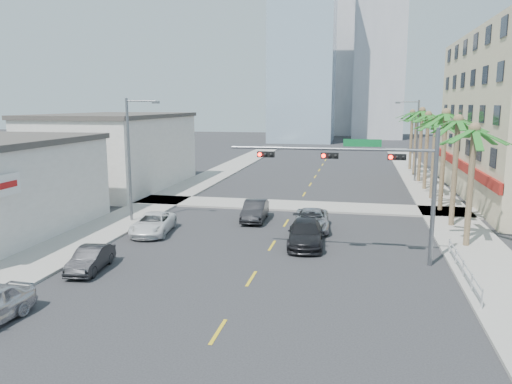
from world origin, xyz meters
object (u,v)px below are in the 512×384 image
traffic_signal_mast (372,171)px  car_lane_left (255,211)px  car_lane_right (305,234)px  car_parked_far (153,224)px  car_lane_center (312,220)px  car_parked_mid (91,259)px

traffic_signal_mast → car_lane_left: size_ratio=2.46×
car_lane_right → car_parked_far: bearing=170.9°
car_parked_far → car_lane_center: car_lane_center is taller
car_lane_center → car_parked_far: bearing=-167.3°
car_parked_mid → car_lane_left: 14.21m
traffic_signal_mast → car_parked_mid: traffic_signal_mast is taller
car_lane_center → car_lane_right: (0.00, -3.96, 0.06)m
car_parked_mid → car_lane_left: car_lane_left is taller
car_lane_left → car_lane_center: car_lane_left is taller
car_lane_left → car_lane_right: 7.35m
traffic_signal_mast → car_lane_center: traffic_signal_mast is taller
car_parked_mid → car_lane_right: (10.48, 6.96, 0.13)m
traffic_signal_mast → car_parked_far: bearing=166.8°
car_parked_mid → car_lane_right: car_lane_right is taller
car_lane_center → car_lane_right: car_lane_right is taller
car_parked_far → car_lane_right: (10.33, -0.78, 0.07)m
car_lane_right → car_lane_center: bearing=85.3°
car_parked_mid → car_lane_center: (10.48, 10.93, 0.07)m
car_parked_far → traffic_signal_mast: bearing=-20.9°
car_parked_far → car_lane_left: size_ratio=1.08×
traffic_signal_mast → car_lane_left: 12.50m
car_parked_far → car_lane_center: bearing=9.4°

